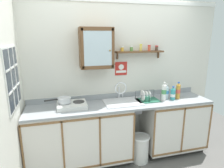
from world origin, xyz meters
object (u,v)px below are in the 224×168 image
bottle_water_clear_1 (166,92)px  trash_bin (140,148)px  mug (147,99)px  warning_sign (121,69)px  hot_plate_stove (72,105)px  sink (122,104)px  saucepan (64,100)px  bottle_juice_amber_2 (178,91)px  wall_cabinet (96,48)px  bottle_detergent_teal_3 (173,94)px  bottle_opaque_white_0 (164,92)px  dish_rack (147,98)px

bottle_water_clear_1 → trash_bin: (-0.50, -0.19, -0.82)m
mug → warning_sign: size_ratio=0.57×
hot_plate_stove → sink: bearing=1.3°
hot_plate_stove → bottle_water_clear_1: bottle_water_clear_1 is taller
hot_plate_stove → saucepan: bearing=166.9°
sink → bottle_juice_amber_2: bearing=-3.8°
bottle_water_clear_1 → wall_cabinet: size_ratio=0.42×
bottle_detergent_teal_3 → mug: bearing=176.6°
bottle_water_clear_1 → bottle_detergent_teal_3: bottle_water_clear_1 is taller
trash_bin → mug: bearing=45.5°
bottle_water_clear_1 → mug: (-0.36, -0.05, -0.07)m
sink → hot_plate_stove: (-0.76, -0.02, 0.06)m
saucepan → bottle_opaque_white_0: bearing=-3.6°
dish_rack → warning_sign: 0.62m
bottle_detergent_teal_3 → dish_rack: bottle_detergent_teal_3 is taller
sink → saucepan: size_ratio=1.54×
wall_cabinet → dish_rack: bearing=-10.9°
saucepan → mug: size_ratio=3.02×
bottle_water_clear_1 → warning_sign: warning_sign is taller
saucepan → wall_cabinet: bearing=12.2°
sink → warning_sign: warning_sign is taller
bottle_juice_amber_2 → mug: (-0.55, -0.00, -0.08)m
hot_plate_stove → warning_sign: size_ratio=1.95×
sink → bottle_water_clear_1: sink is taller
dish_rack → warning_sign: (-0.34, 0.27, 0.44)m
mug → hot_plate_stove: bearing=177.7°
sink → mug: 0.38m
bottle_juice_amber_2 → trash_bin: (-0.68, -0.14, -0.83)m
hot_plate_stove → wall_cabinet: bearing=18.6°
hot_plate_stove → wall_cabinet: 0.89m
bottle_detergent_teal_3 → mug: size_ratio=1.83×
bottle_juice_amber_2 → dish_rack: (-0.53, 0.03, -0.09)m
sink → warning_sign: bearing=78.6°
bottle_detergent_teal_3 → warning_sign: warning_sign is taller
bottle_juice_amber_2 → warning_sign: warning_sign is taller
bottle_opaque_white_0 → bottle_detergent_teal_3: (0.16, -0.00, -0.04)m
bottle_water_clear_1 → bottle_juice_amber_2: 0.19m
sink → trash_bin: (0.23, -0.20, -0.68)m
dish_rack → wall_cabinet: (-0.76, 0.15, 0.78)m
saucepan → bottle_water_clear_1: 1.59m
sink → bottle_opaque_white_0: size_ratio=1.92×
saucepan → dish_rack: (1.25, -0.04, -0.07)m
sink → bottle_juice_amber_2: size_ratio=2.04×
dish_rack → mug: size_ratio=2.89×
warning_sign → wall_cabinet: bearing=-163.6°
mug → wall_cabinet: size_ratio=0.21×
bottle_juice_amber_2 → wall_cabinet: 1.47m
bottle_juice_amber_2 → warning_sign: size_ratio=1.30×
bottle_water_clear_1 → dish_rack: size_ratio=0.71×
hot_plate_stove → mug: size_ratio=3.42×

